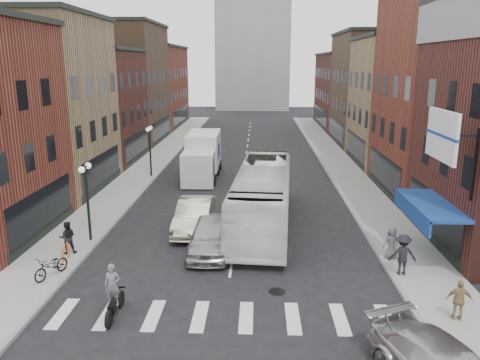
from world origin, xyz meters
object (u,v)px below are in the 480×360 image
at_px(transit_bus, 263,197).
at_px(ped_right_a, 403,254).
at_px(ped_right_b, 459,300).
at_px(box_truck, 202,157).
at_px(parked_bicycle, 51,266).
at_px(sedan_left_near, 210,236).
at_px(streetlamp_near, 87,188).
at_px(billboard_sign, 444,137).
at_px(bike_rack, 65,253).
at_px(ped_right_c, 391,243).
at_px(sedan_left_far, 195,215).
at_px(motorcycle_rider, 113,293).
at_px(streetlamp_far, 150,142).
at_px(ped_left_solo, 67,237).

height_order(transit_bus, ped_right_a, transit_bus).
xyz_separation_m(ped_right_a, ped_right_b, (0.90, -3.65, -0.14)).
distance_m(box_truck, parked_bicycle, 18.93).
xyz_separation_m(box_truck, sedan_left_near, (2.14, -15.11, -0.88)).
xyz_separation_m(streetlamp_near, ped_right_a, (14.80, -3.45, -1.86)).
relative_size(transit_bus, sedan_left_near, 2.51).
distance_m(billboard_sign, sedan_left_near, 11.33).
bearing_deg(billboard_sign, bike_rack, 177.17).
xyz_separation_m(box_truck, ped_right_c, (10.65, -15.86, -0.81)).
bearing_deg(box_truck, ped_right_b, -62.42).
relative_size(bike_rack, sedan_left_far, 0.15).
relative_size(streetlamp_near, motorcycle_rider, 1.97).
xyz_separation_m(billboard_sign, ped_right_b, (-0.28, -3.60, -5.22)).
distance_m(streetlamp_far, box_truck, 4.32).
relative_size(transit_bus, ped_right_b, 8.11).
bearing_deg(ped_left_solo, ped_right_c, 161.82).
xyz_separation_m(streetlamp_far, transit_bus, (8.86, -11.13, -1.19)).
xyz_separation_m(motorcycle_rider, ped_right_a, (11.38, 3.73, 0.08)).
xyz_separation_m(billboard_sign, ped_right_a, (-1.19, 0.05, -5.08)).
xyz_separation_m(transit_bus, sedan_left_far, (-3.73, -0.87, -0.86)).
distance_m(sedan_left_near, ped_right_b, 11.22).
height_order(streetlamp_near, ped_right_a, streetlamp_near).
bearing_deg(sedan_left_far, box_truck, 95.44).
height_order(sedan_left_near, ped_left_solo, ped_left_solo).
relative_size(sedan_left_far, ped_right_a, 2.89).
bearing_deg(parked_bicycle, transit_bus, 60.21).
bearing_deg(ped_right_c, box_truck, -72.40).
bearing_deg(streetlamp_far, ped_right_a, -49.69).
height_order(sedan_left_near, parked_bicycle, sedan_left_near).
height_order(bike_rack, ped_right_c, ped_right_c).
height_order(streetlamp_near, bike_rack, streetlamp_near).
distance_m(transit_bus, sedan_left_near, 4.74).
height_order(motorcycle_rider, ped_right_c, motorcycle_rider).
relative_size(sedan_left_near, ped_right_b, 3.23).
relative_size(streetlamp_near, transit_bus, 0.33).
distance_m(sedan_left_far, ped_left_solo, 6.73).
bearing_deg(bike_rack, transit_bus, 31.58).
height_order(billboard_sign, bike_rack, billboard_sign).
distance_m(billboard_sign, ped_left_solo, 17.32).
bearing_deg(ped_right_c, streetlamp_near, -23.02).
relative_size(sedan_left_near, ped_left_solo, 3.10).
bearing_deg(box_truck, ped_left_solo, -107.13).
xyz_separation_m(box_truck, ped_right_a, (10.65, -17.56, -0.67)).
distance_m(ped_right_a, ped_right_b, 3.76).
height_order(bike_rack, box_truck, box_truck).
bearing_deg(bike_rack, sedan_left_far, 41.39).
relative_size(streetlamp_near, ped_right_a, 2.28).
bearing_deg(ped_left_solo, sedan_left_far, -164.22).
bearing_deg(parked_bicycle, streetlamp_near, 109.75).
bearing_deg(motorcycle_rider, ped_left_solo, 122.56).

